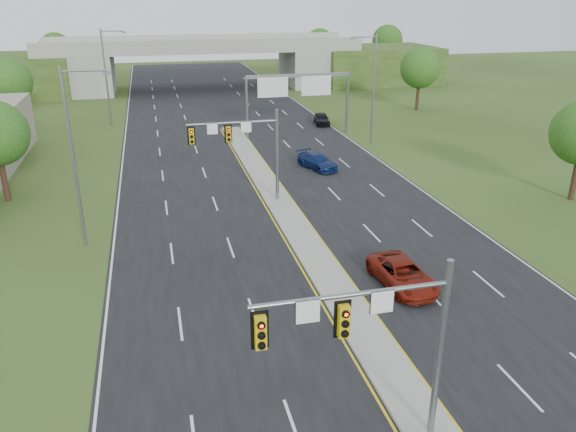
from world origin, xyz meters
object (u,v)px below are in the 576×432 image
Objects in this scene: sign_gantry at (297,88)px; car_far_a at (403,274)px; car_far_c at (322,119)px; overpass at (203,66)px; signal_mast_far at (247,142)px; signal_mast_near at (380,332)px; car_far_b at (317,161)px.

car_far_a is (-3.07, -34.52, -4.52)m from sign_gantry.
overpass is at bearing 118.88° from car_far_c.
overpass is at bearing 100.79° from sign_gantry.
car_far_c is at bearing 61.70° from signal_mast_far.
car_far_a is (5.88, 10.48, -4.01)m from signal_mast_near.
sign_gantry is 7.79m from car_far_c.
car_far_c is (11.00, -30.44, -2.85)m from overpass.
sign_gantry is at bearing 78.75° from signal_mast_near.
car_far_a is at bearing -87.02° from overpass.
car_far_b is at bearing -99.21° from car_far_c.
signal_mast_near is at bearing -123.48° from car_far_a.
signal_mast_near is 25.00m from signal_mast_far.
car_far_c is at bearing 75.14° from car_far_a.
car_far_b is (1.72, 21.95, -0.03)m from car_far_a.
signal_mast_far is 21.91m from sign_gantry.
car_far_a is at bearing -91.66° from car_far_c.
overpass is at bearing 87.65° from signal_mast_far.
overpass is 69.75m from car_far_a.
car_far_b is (7.60, 32.43, -4.04)m from signal_mast_near.
overpass is 48.03m from car_far_b.
overpass reaches higher than car_far_b.
signal_mast_near is 45.88m from sign_gantry.
signal_mast_near is at bearing -90.00° from signal_mast_far.
overpass reaches higher than car_far_a.
car_far_a reaches higher than car_far_c.
signal_mast_far is 1.54× the size of car_far_b.
car_far_c is at bearing 51.40° from car_far_b.
car_far_a is 1.24× the size of car_far_c.
car_far_b is (5.34, -47.65, -2.87)m from overpass.
sign_gantry is (8.95, 44.99, 0.51)m from signal_mast_near.
signal_mast_far reaches higher than car_far_c.
signal_mast_near reaches higher than car_far_a.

